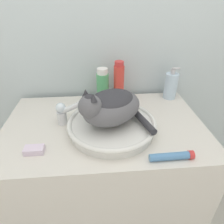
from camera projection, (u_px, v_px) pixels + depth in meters
name	position (u px, v px, depth m)	size (l,w,h in m)	color
wall_back	(99.00, 34.00, 1.07)	(8.00, 0.05, 2.40)	silver
vanity_counter	(106.00, 184.00, 1.17)	(0.94, 0.60, 0.86)	beige
sink_basin	(112.00, 125.00, 0.88)	(0.39, 0.39, 0.05)	silver
cat	(110.00, 106.00, 0.83)	(0.33, 0.31, 0.17)	#56565B
faucet	(65.00, 112.00, 0.91)	(0.16, 0.08, 0.15)	silver
soap_pump_bottle	(171.00, 86.00, 1.13)	(0.07, 0.07, 0.18)	silver
shampoo_bottle_tall	(119.00, 82.00, 1.10)	(0.06, 0.06, 0.22)	#DB3D33
mouthwash_bottle	(103.00, 86.00, 1.10)	(0.07, 0.07, 0.19)	#4CA366
cream_tube	(172.00, 156.00, 0.74)	(0.17, 0.03, 0.03)	#4C7FB2
soap_bar	(34.00, 150.00, 0.77)	(0.07, 0.04, 0.02)	silver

